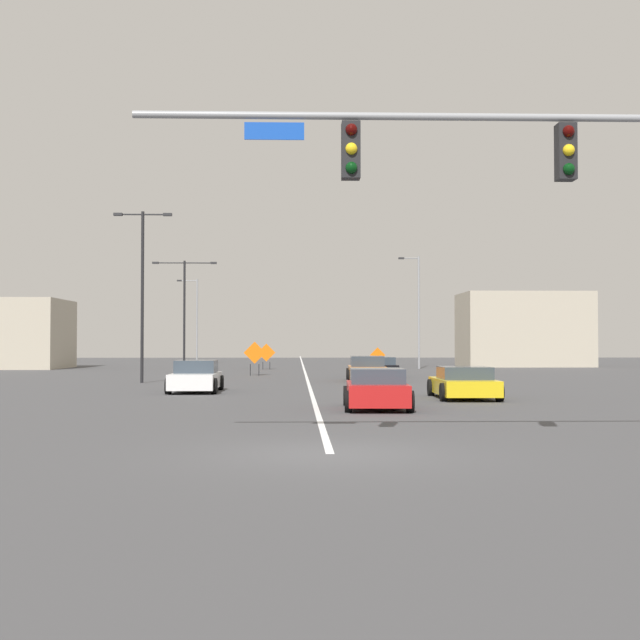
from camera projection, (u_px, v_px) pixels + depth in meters
name	position (u px, v px, depth m)	size (l,w,h in m)	color
ground	(330.00, 454.00, 15.10)	(201.02, 201.02, 0.00)	#444447
road_centre_stripe	(303.00, 367.00, 70.90)	(0.16, 111.68, 0.01)	white
traffic_signal_assembly	(564.00, 181.00, 15.36)	(12.10, 0.44, 6.74)	gray
street_lamp_near_right	(418.00, 307.00, 65.56)	(1.68, 0.24, 8.90)	gray
street_lamp_near_left	(196.00, 317.00, 79.43)	(2.01, 0.24, 8.17)	gray
street_lamp_far_left	(142.00, 283.00, 42.32)	(2.96, 0.24, 8.76)	black
street_lamp_mid_right	(184.00, 305.00, 59.12)	(4.58, 0.24, 7.91)	black
construction_sign_left_shoulder	(378.00, 356.00, 59.80)	(1.12, 0.09, 1.72)	orange
construction_sign_median_far	(266.00, 353.00, 63.80)	(1.39, 0.06, 1.99)	orange
construction_sign_right_shoulder	(255.00, 354.00, 51.67)	(1.38, 0.07, 2.12)	orange
car_black_mid	(378.00, 367.00, 49.99)	(2.27, 3.90, 1.19)	black
car_red_approaching	(377.00, 390.00, 25.45)	(2.15, 3.90, 1.25)	red
car_yellow_distant	(464.00, 383.00, 30.24)	(2.24, 4.42, 1.17)	gold
car_orange_passing	(367.00, 369.00, 44.41)	(2.29, 4.59, 1.33)	orange
car_white_near	(196.00, 377.00, 34.35)	(2.04, 4.25, 1.31)	white
roadside_building_west	(11.00, 334.00, 66.21)	(8.48, 7.60, 5.51)	#B2A893
roadside_building_east	(523.00, 330.00, 72.20)	(10.70, 6.79, 6.39)	#B2A893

